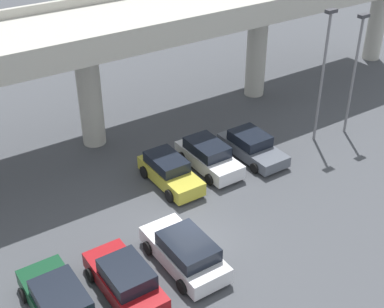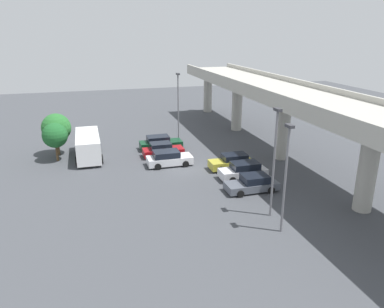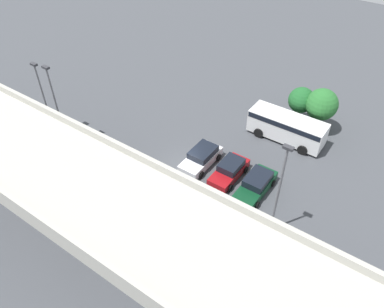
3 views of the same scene
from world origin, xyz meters
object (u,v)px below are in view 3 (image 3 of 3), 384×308
parked_car_0 (256,185)px  parked_car_2 (201,158)px  lamp_post_by_overpass (55,100)px  tree_front_left (322,105)px  tree_front_centre (301,100)px  parked_car_4 (112,171)px  lamp_post_near_aisle (280,185)px  lamp_post_mid_lot (43,93)px  parked_car_3 (136,182)px  parked_car_5 (93,157)px  parked_car_1 (230,170)px  shuttle_bus (287,126)px

parked_car_0 → parked_car_2: size_ratio=1.06×
parked_car_2 → lamp_post_by_overpass: (12.85, 4.94, 4.05)m
tree_front_left → tree_front_centre: 2.10m
parked_car_4 → lamp_post_by_overpass: bearing=82.2°
lamp_post_near_aisle → parked_car_0: bearing=-45.6°
parked_car_2 → lamp_post_by_overpass: size_ratio=0.56×
lamp_post_mid_lot → lamp_post_by_overpass: 2.38m
parked_car_3 → lamp_post_near_aisle: 12.41m
lamp_post_by_overpass → lamp_post_mid_lot: bearing=-9.2°
parked_car_0 → lamp_post_mid_lot: 21.67m
parked_car_0 → tree_front_centre: bearing=-174.7°
parked_car_5 → lamp_post_mid_lot: lamp_post_mid_lot is taller
parked_car_1 → tree_front_centre: tree_front_centre is taller
lamp_post_near_aisle → lamp_post_mid_lot: size_ratio=1.09×
parked_car_3 → lamp_post_mid_lot: size_ratio=0.57×
parked_car_3 → tree_front_left: 19.54m
shuttle_bus → parked_car_5: bearing=45.7°
parked_car_2 → parked_car_5: 9.99m
tree_front_left → parked_car_3: bearing=60.5°
parked_car_0 → parked_car_2: 5.72m
lamp_post_near_aisle → lamp_post_by_overpass: size_ratio=1.02×
parked_car_0 → lamp_post_mid_lot: bearing=-78.4°
shuttle_bus → lamp_post_near_aisle: lamp_post_near_aisle is taller
tree_front_left → tree_front_centre: size_ratio=1.13×
parked_car_1 → parked_car_0: bearing=84.2°
parked_car_2 → lamp_post_near_aisle: bearing=69.6°
parked_car_5 → lamp_post_near_aisle: (-16.91, -2.34, 4.21)m
lamp_post_near_aisle → lamp_post_by_overpass: bearing=4.6°
parked_car_3 → parked_car_5: (5.51, -0.29, -0.08)m
parked_car_5 → tree_front_centre: tree_front_centre is taller
parked_car_1 → lamp_post_mid_lot: bearing=-75.8°
tree_front_centre → parked_car_1: bearing=81.3°
lamp_post_mid_lot → parked_car_5: bearing=171.9°
parked_car_2 → tree_front_left: 13.16m
parked_car_4 → lamp_post_mid_lot: lamp_post_mid_lot is taller
parked_car_0 → parked_car_2: bearing=-92.6°
lamp_post_mid_lot → tree_front_centre: size_ratio=1.85×
shuttle_bus → parked_car_2: bearing=58.7°
parked_car_3 → lamp_post_by_overpass: bearing=84.9°
parked_car_0 → lamp_post_mid_lot: size_ratio=0.64×
lamp_post_mid_lot → lamp_post_by_overpass: size_ratio=0.93×
lamp_post_near_aisle → tree_front_left: 14.49m
parked_car_4 → shuttle_bus: (-10.24, -13.82, 0.80)m
parked_car_4 → tree_front_centre: size_ratio=1.08×
tree_front_centre → lamp_post_by_overpass: bearing=42.5°
parked_car_5 → shuttle_bus: 18.76m
lamp_post_mid_lot → tree_front_left: 26.96m
parked_car_4 → lamp_post_near_aisle: (-14.07, -2.74, 4.12)m
parked_car_1 → tree_front_centre: size_ratio=1.08×
parked_car_0 → shuttle_bus: bearing=-173.4°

